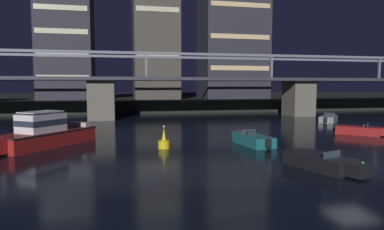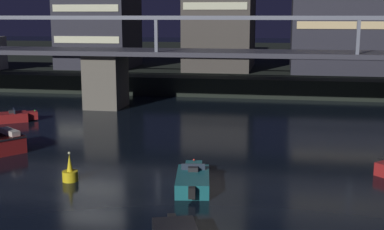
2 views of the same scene
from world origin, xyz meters
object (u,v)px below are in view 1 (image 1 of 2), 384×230
(speedboat_mid_right, at_px, (329,119))
(river_bridge, at_px, (206,89))
(tower_central, at_px, (232,25))
(cabin_cruiser_near_left, at_px, (45,133))
(speedboat_near_center, at_px, (322,162))
(speedboat_near_right, at_px, (39,125))
(speedboat_far_right, at_px, (361,131))
(channel_buoy, at_px, (164,142))
(tower_west_low, at_px, (66,45))
(speedboat_far_center, at_px, (252,140))

(speedboat_mid_right, bearing_deg, river_bridge, 147.21)
(tower_central, bearing_deg, cabin_cruiser_near_left, -125.95)
(cabin_cruiser_near_left, distance_m, speedboat_near_center, 20.35)
(river_bridge, bearing_deg, speedboat_mid_right, -32.79)
(river_bridge, relative_size, speedboat_mid_right, 21.84)
(speedboat_near_right, bearing_deg, cabin_cruiser_near_left, -75.36)
(speedboat_near_center, distance_m, speedboat_far_right, 16.34)
(tower_central, distance_m, channel_buoy, 49.61)
(speedboat_far_right, distance_m, channel_buoy, 19.94)
(speedboat_mid_right, bearing_deg, tower_central, 98.66)
(river_bridge, bearing_deg, tower_west_low, 139.94)
(speedboat_far_right, bearing_deg, channel_buoy, -170.78)
(cabin_cruiser_near_left, bearing_deg, channel_buoy, -16.82)
(cabin_cruiser_near_left, xyz_separation_m, speedboat_far_right, (28.77, 0.45, -0.64))
(channel_buoy, bearing_deg, river_bridge, 68.62)
(tower_west_low, bearing_deg, cabin_cruiser_near_left, -83.88)
(cabin_cruiser_near_left, distance_m, speedboat_near_right, 12.66)
(speedboat_far_center, height_order, speedboat_far_right, same)
(river_bridge, height_order, speedboat_far_right, river_bridge)
(river_bridge, distance_m, speedboat_mid_right, 17.68)
(speedboat_far_center, bearing_deg, tower_west_low, 115.70)
(tower_west_low, bearing_deg, speedboat_near_center, -67.29)
(speedboat_far_center, xyz_separation_m, speedboat_far_right, (12.50, 3.04, 0.00))
(speedboat_near_right, distance_m, speedboat_mid_right, 36.10)
(cabin_cruiser_near_left, relative_size, speedboat_near_center, 1.66)
(tower_west_low, xyz_separation_m, channel_buoy, (13.38, -42.91, -12.04))
(cabin_cruiser_near_left, distance_m, channel_buoy, 9.50)
(tower_west_low, height_order, speedboat_near_center, tower_west_low)
(tower_central, relative_size, speedboat_mid_right, 6.91)
(river_bridge, bearing_deg, speedboat_near_right, -157.75)
(river_bridge, bearing_deg, speedboat_far_center, -95.16)
(speedboat_near_right, bearing_deg, speedboat_near_center, -48.85)
(speedboat_near_center, bearing_deg, river_bridge, 87.68)
(speedboat_far_center, relative_size, speedboat_far_right, 1.18)
(speedboat_near_center, height_order, speedboat_far_center, same)
(tower_central, xyz_separation_m, speedboat_near_center, (-11.56, -50.53, -17.09))
(speedboat_near_right, relative_size, speedboat_far_right, 1.09)
(tower_central, distance_m, speedboat_mid_right, 32.91)
(speedboat_near_center, relative_size, speedboat_far_right, 1.16)
(cabin_cruiser_near_left, height_order, speedboat_near_center, cabin_cruiser_near_left)
(speedboat_near_right, xyz_separation_m, speedboat_far_right, (31.96, -11.78, 0.00))
(tower_central, xyz_separation_m, speedboat_far_right, (0.10, -39.08, -17.09))
(river_bridge, distance_m, speedboat_near_center, 32.33)
(tower_central, bearing_deg, speedboat_far_right, -89.85)
(river_bridge, bearing_deg, channel_buoy, -111.38)
(speedboat_mid_right, xyz_separation_m, speedboat_far_right, (-4.13, -11.28, 0.00))
(speedboat_mid_right, bearing_deg, speedboat_near_right, 179.20)
(cabin_cruiser_near_left, bearing_deg, river_bridge, 48.86)
(tower_west_low, distance_m, tower_central, 33.35)
(tower_west_low, distance_m, speedboat_far_right, 53.08)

